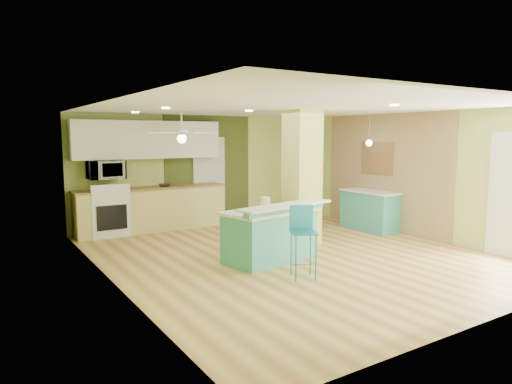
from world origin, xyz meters
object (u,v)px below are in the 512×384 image
Objects in this scene: side_counter at (369,210)px; canister at (265,203)px; bar_stool at (303,230)px; fruit_bowl at (165,185)px; peninsula at (271,233)px.

canister reaches higher than side_counter.
canister is at bearing 109.11° from bar_stool.
fruit_bowl is (-0.44, 4.23, 0.28)m from bar_stool.
canister is (-0.02, 0.14, 0.49)m from peninsula.
bar_stool reaches higher than side_counter.
canister is at bearing -166.87° from side_counter.
bar_stool is 3.90× the size of fruit_bowl.
bar_stool is 1.14m from canister.
bar_stool is 5.39× the size of canister.
bar_stool reaches higher than canister.
peninsula is at bearing 107.40° from bar_stool.
bar_stool is 3.80m from side_counter.
fruit_bowl is 1.38× the size of canister.
peninsula reaches higher than side_counter.
bar_stool is 0.78× the size of side_counter.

